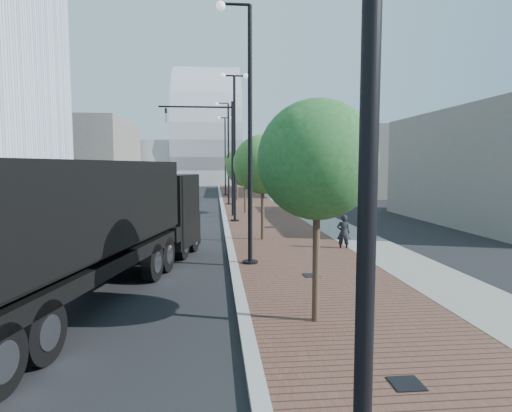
{
  "coord_description": "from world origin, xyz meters",
  "views": [
    {
      "loc": [
        -0.66,
        -5.49,
        3.64
      ],
      "look_at": [
        1.0,
        12.0,
        2.0
      ],
      "focal_mm": 30.69,
      "sensor_mm": 36.0,
      "label": 1
    }
  ],
  "objects": [
    {
      "name": "west_sidewalk",
      "position": [
        -13.0,
        40.0,
        0.06
      ],
      "size": [
        4.0,
        140.0,
        0.12
      ],
      "primitive_type": "cube",
      "color": "slate",
      "rests_on": "ground"
    },
    {
      "name": "concrete_strip",
      "position": [
        6.2,
        40.0,
        0.07
      ],
      "size": [
        2.4,
        140.0,
        0.13
      ],
      "primitive_type": "cube",
      "color": "slate",
      "rests_on": "ground"
    },
    {
      "name": "streetlight_4",
      "position": [
        0.6,
        46.0,
        4.82
      ],
      "size": [
        1.72,
        0.56,
        9.28
      ],
      "color": "black",
      "rests_on": "ground"
    },
    {
      "name": "utility_cover_1",
      "position": [
        2.4,
        8.0,
        0.13
      ],
      "size": [
        0.5,
        0.5,
        0.02
      ],
      "primitive_type": "cube",
      "color": "black",
      "rests_on": "sidewalk"
    },
    {
      "name": "sidewalk",
      "position": [
        3.5,
        40.0,
        0.06
      ],
      "size": [
        7.0,
        140.0,
        0.12
      ],
      "primitive_type": "cube",
      "color": "#4C2D23",
      "rests_on": "ground"
    },
    {
      "name": "streetlight_0",
      "position": [
        0.6,
        -2.0,
        4.82
      ],
      "size": [
        1.72,
        0.56,
        9.28
      ],
      "color": "black",
      "rests_on": "ground"
    },
    {
      "name": "pedestrian",
      "position": [
        4.8,
        12.52,
        0.78
      ],
      "size": [
        0.63,
        0.48,
        1.55
      ],
      "primitive_type": "imported",
      "rotation": [
        0.0,
        0.0,
        2.94
      ],
      "color": "black",
      "rests_on": "ground"
    },
    {
      "name": "tree_2",
      "position": [
        1.65,
        27.02,
        3.48
      ],
      "size": [
        2.83,
        2.83,
        4.9
      ],
      "color": "#382619",
      "rests_on": "ground"
    },
    {
      "name": "streetlight_1",
      "position": [
        0.49,
        10.0,
        4.34
      ],
      "size": [
        1.44,
        0.56,
        9.21
      ],
      "color": "black",
      "rests_on": "ground"
    },
    {
      "name": "tree_1",
      "position": [
        1.65,
        15.02,
        3.67
      ],
      "size": [
        2.78,
        2.78,
        5.07
      ],
      "color": "#382619",
      "rests_on": "ground"
    },
    {
      "name": "streetlight_2",
      "position": [
        0.6,
        22.0,
        4.82
      ],
      "size": [
        1.72,
        0.56,
        9.28
      ],
      "color": "black",
      "rests_on": "ground"
    },
    {
      "name": "convention_center",
      "position": [
        -2.0,
        85.0,
        6.0
      ],
      "size": [
        50.0,
        30.0,
        50.0
      ],
      "color": "#9CA0A6",
      "rests_on": "ground"
    },
    {
      "name": "commercial_block_nw",
      "position": [
        -20.0,
        60.0,
        5.0
      ],
      "size": [
        14.0,
        20.0,
        10.0
      ],
      "primitive_type": "cube",
      "color": "#66625C",
      "rests_on": "ground"
    },
    {
      "name": "commercial_block_ne",
      "position": [
        16.0,
        50.0,
        4.0
      ],
      "size": [
        12.0,
        22.0,
        8.0
      ],
      "primitive_type": "cube",
      "color": "#5E5A55",
      "rests_on": "ground"
    },
    {
      "name": "traffic_mast",
      "position": [
        -0.3,
        25.0,
        4.98
      ],
      "size": [
        5.09,
        0.2,
        8.0
      ],
      "color": "black",
      "rests_on": "ground"
    },
    {
      "name": "white_sedan",
      "position": [
        -4.06,
        21.02,
        0.73
      ],
      "size": [
        2.84,
        4.7,
        1.46
      ],
      "primitive_type": "imported",
      "rotation": [
        0.0,
        0.0,
        0.31
      ],
      "color": "silver",
      "rests_on": "ground"
    },
    {
      "name": "dark_car_far",
      "position": [
        -4.75,
        37.96,
        0.63
      ],
      "size": [
        3.04,
        4.68,
        1.26
      ],
      "primitive_type": "imported",
      "rotation": [
        0.0,
        0.0,
        0.32
      ],
      "color": "black",
      "rests_on": "ground"
    },
    {
      "name": "streetlight_3",
      "position": [
        0.49,
        34.0,
        4.34
      ],
      "size": [
        1.44,
        0.56,
        9.21
      ],
      "color": "black",
      "rests_on": "ground"
    },
    {
      "name": "tree_3",
      "position": [
        1.65,
        39.02,
        3.94
      ],
      "size": [
        2.5,
        2.48,
        5.19
      ],
      "color": "#382619",
      "rests_on": "ground"
    },
    {
      "name": "utility_cover_2",
      "position": [
        2.4,
        19.0,
        0.13
      ],
      "size": [
        0.5,
        0.5,
        0.02
      ],
      "primitive_type": "cube",
      "color": "black",
      "rests_on": "sidewalk"
    },
    {
      "name": "dump_truck",
      "position": [
        -3.64,
        8.96,
        1.58
      ],
      "size": [
        5.56,
        14.05,
        3.76
      ],
      "rotation": [
        0.0,
        0.0,
        -0.21
      ],
      "color": "black",
      "rests_on": "ground"
    },
    {
      "name": "tree_0",
      "position": [
        1.65,
        4.02,
        3.75
      ],
      "size": [
        2.66,
        2.66,
        5.09
      ],
      "color": "#382619",
      "rests_on": "ground"
    },
    {
      "name": "curb",
      "position": [
        0.0,
        40.0,
        0.07
      ],
      "size": [
        0.3,
        140.0,
        0.14
      ],
      "primitive_type": "cube",
      "color": "gray",
      "rests_on": "ground"
    },
    {
      "name": "utility_cover_0",
      "position": [
        2.4,
        1.0,
        0.13
      ],
      "size": [
        0.5,
        0.5,
        0.02
      ],
      "primitive_type": "cube",
      "color": "black",
      "rests_on": "sidewalk"
    },
    {
      "name": "dark_car_mid",
      "position": [
        -6.96,
        31.02,
        0.68
      ],
      "size": [
        3.96,
        5.37,
        1.36
      ],
      "primitive_type": "imported",
      "rotation": [
        0.0,
        0.0,
        -0.4
      ],
      "color": "black",
      "rests_on": "ground"
    }
  ]
}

